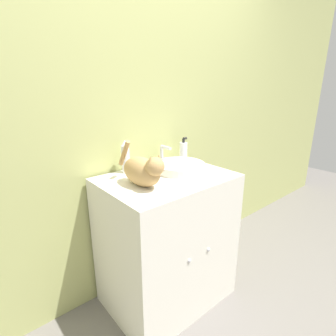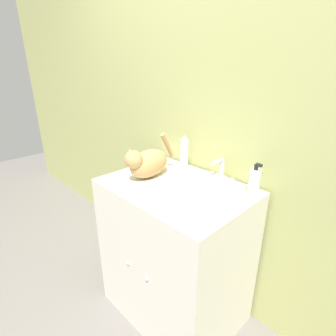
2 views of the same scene
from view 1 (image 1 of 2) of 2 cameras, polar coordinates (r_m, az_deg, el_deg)
ground_plane at (r=1.97m, az=6.15°, el=-30.16°), size 8.00×8.00×0.00m
wall_back at (r=1.82m, az=-7.19°, el=11.04°), size 6.00×0.05×2.50m
vanity_cabinet at (r=1.83m, az=-0.20°, el=-15.42°), size 0.81×0.60×0.91m
sink_basin at (r=1.74m, az=2.48°, el=0.26°), size 0.34×0.34×0.05m
faucet at (r=1.85m, az=-1.15°, el=2.61°), size 0.17×0.11×0.14m
cat at (r=1.46m, az=-5.44°, el=-0.50°), size 0.16×0.39×0.24m
soap_bottle at (r=1.99m, az=3.37°, el=3.79°), size 0.06×0.06×0.17m
spray_bottle at (r=1.70m, az=-9.24°, el=2.37°), size 0.05×0.05×0.22m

